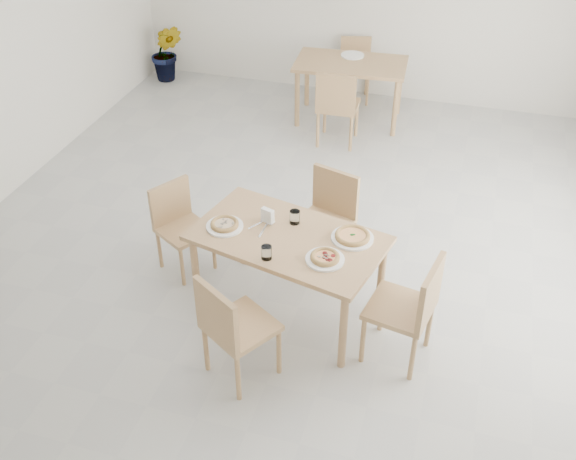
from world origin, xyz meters
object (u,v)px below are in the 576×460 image
(chair_south, at_px, (231,325))
(chair_north, at_px, (328,214))
(plate_pepperoni, at_px, (325,259))
(second_table, at_px, (351,70))
(plate_margherita, at_px, (352,238))
(chair_east, at_px, (412,305))
(pizza_margherita, at_px, (352,236))
(main_table, at_px, (288,245))
(potted_plant, at_px, (167,53))
(chair_back_n, at_px, (355,64))
(pizza_pepperoni, at_px, (325,257))
(tumbler_b, at_px, (267,252))
(pizza_mushroom, at_px, (225,224))
(plate_mushroom, at_px, (225,226))
(plate_empty, at_px, (352,55))
(tumbler_a, at_px, (295,217))
(chair_west, at_px, (179,221))
(chair_back_s, at_px, (337,103))
(napkin_holder, at_px, (268,216))

(chair_south, xyz_separation_m, chair_north, (0.32, 1.54, -0.00))
(plate_pepperoni, relative_size, second_table, 0.21)
(plate_margherita, distance_m, plate_pepperoni, 0.34)
(chair_east, bearing_deg, pizza_margherita, -113.96)
(main_table, bearing_deg, chair_east, -1.16)
(potted_plant, bearing_deg, chair_back_n, 3.81)
(pizza_pepperoni, bearing_deg, plate_pepperoni, 0.00)
(chair_back_n, bearing_deg, chair_south, -101.18)
(tumbler_b, height_order, potted_plant, tumbler_b)
(plate_pepperoni, relative_size, pizza_margherita, 1.01)
(chair_back_n, bearing_deg, pizza_pepperoni, -94.33)
(plate_margherita, height_order, pizza_pepperoni, pizza_pepperoni)
(pizza_margherita, height_order, pizza_mushroom, same)
(main_table, bearing_deg, plate_pepperoni, -17.64)
(plate_mushroom, relative_size, potted_plant, 0.37)
(plate_empty, bearing_deg, second_table, -82.95)
(plate_pepperoni, distance_m, pizza_margherita, 0.35)
(plate_pepperoni, relative_size, chair_back_n, 0.37)
(pizza_margherita, xyz_separation_m, pizza_mushroom, (-0.99, -0.13, 0.00))
(main_table, relative_size, tumbler_a, 14.80)
(plate_mushroom, bearing_deg, chair_east, -8.90)
(potted_plant, bearing_deg, tumbler_a, -52.82)
(chair_west, relative_size, tumbler_b, 7.63)
(pizza_mushroom, bearing_deg, chair_east, -8.90)
(chair_south, bearing_deg, second_table, -56.85)
(chair_south, xyz_separation_m, pizza_pepperoni, (0.52, 0.61, 0.26))
(pizza_pepperoni, distance_m, chair_back_s, 3.17)
(main_table, relative_size, chair_south, 1.80)
(chair_south, height_order, pizza_pepperoni, chair_south)
(napkin_holder, bearing_deg, pizza_pepperoni, -11.81)
(chair_east, xyz_separation_m, tumbler_a, (-1.01, 0.45, 0.28))
(plate_margherita, xyz_separation_m, pizza_mushroom, (-0.99, -0.13, 0.02))
(pizza_margherita, relative_size, pizza_pepperoni, 1.13)
(pizza_mushroom, xyz_separation_m, napkin_holder, (0.30, 0.15, 0.03))
(plate_pepperoni, height_order, tumbler_b, tumbler_b)
(napkin_holder, height_order, plate_empty, napkin_holder)
(plate_mushroom, height_order, pizza_pepperoni, pizza_pepperoni)
(pizza_pepperoni, relative_size, tumbler_b, 2.39)
(chair_east, height_order, second_table, chair_east)
(tumbler_a, height_order, second_table, tumbler_a)
(pizza_mushroom, distance_m, chair_back_s, 2.93)
(chair_north, distance_m, chair_back_n, 3.56)
(plate_margherita, xyz_separation_m, tumbler_a, (-0.48, 0.08, 0.05))
(chair_south, xyz_separation_m, plate_pepperoni, (0.52, 0.61, 0.24))
(chair_east, relative_size, napkin_holder, 7.17)
(plate_mushroom, xyz_separation_m, napkin_holder, (0.30, 0.15, 0.05))
(chair_west, height_order, plate_mushroom, chair_west)
(second_table, relative_size, chair_back_s, 1.50)
(chair_west, distance_m, pizza_margherita, 1.61)
(chair_west, distance_m, chair_back_n, 4.00)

